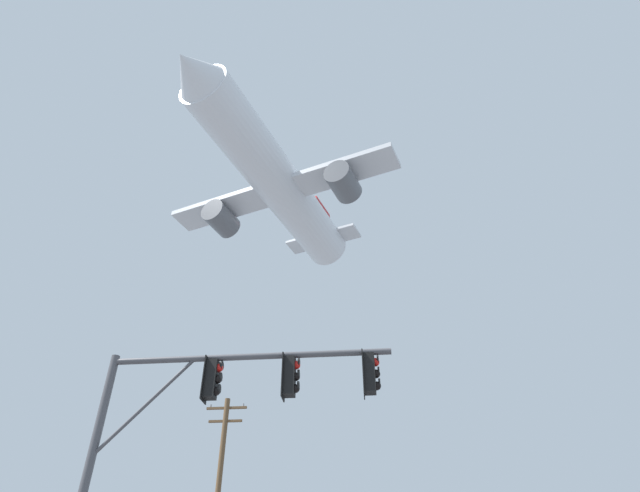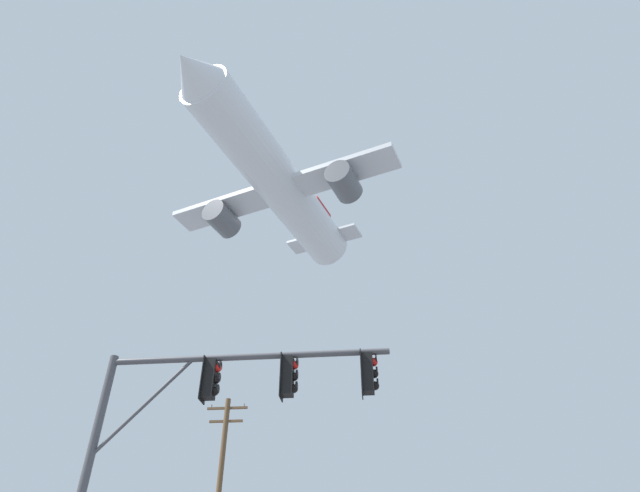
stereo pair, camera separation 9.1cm
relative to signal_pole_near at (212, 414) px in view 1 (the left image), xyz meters
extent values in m
cylinder|color=#4C4C51|center=(0.75, 0.00, 1.33)|extent=(6.67, 0.19, 0.15)
cylinder|color=#4C4C51|center=(-1.59, 0.01, 0.25)|extent=(2.06, 0.09, 2.23)
cube|color=black|center=(3.55, -0.02, 0.81)|extent=(0.26, 0.32, 0.90)
cylinder|color=black|center=(3.55, -0.02, 1.32)|extent=(0.05, 0.05, 0.12)
cube|color=black|center=(3.41, -0.02, 0.81)|extent=(0.03, 0.46, 1.04)
sphere|color=red|center=(3.69, -0.02, 1.08)|extent=(0.20, 0.20, 0.20)
cylinder|color=black|center=(3.76, -0.02, 1.14)|extent=(0.04, 0.21, 0.21)
sphere|color=black|center=(3.69, -0.02, 0.80)|extent=(0.20, 0.20, 0.20)
cylinder|color=black|center=(3.76, -0.02, 0.86)|extent=(0.04, 0.21, 0.21)
sphere|color=black|center=(3.69, -0.02, 0.52)|extent=(0.20, 0.20, 0.20)
cylinder|color=black|center=(3.76, -0.02, 0.58)|extent=(0.04, 0.21, 0.21)
cube|color=black|center=(1.71, -0.01, 0.81)|extent=(0.26, 0.32, 0.90)
cylinder|color=black|center=(1.71, -0.01, 1.32)|extent=(0.05, 0.05, 0.12)
cube|color=black|center=(1.57, -0.01, 0.81)|extent=(0.03, 0.46, 1.04)
sphere|color=red|center=(1.86, -0.01, 1.08)|extent=(0.20, 0.20, 0.20)
cylinder|color=black|center=(1.92, -0.01, 1.14)|extent=(0.04, 0.21, 0.21)
sphere|color=black|center=(1.86, -0.01, 0.80)|extent=(0.20, 0.20, 0.20)
cylinder|color=black|center=(1.92, -0.01, 0.86)|extent=(0.04, 0.21, 0.21)
sphere|color=black|center=(1.86, -0.01, 0.52)|extent=(0.20, 0.20, 0.20)
cylinder|color=black|center=(1.92, -0.01, 0.58)|extent=(0.04, 0.21, 0.21)
cube|color=black|center=(-0.12, 0.00, 0.81)|extent=(0.26, 0.32, 0.90)
cylinder|color=black|center=(-0.12, 0.00, 1.32)|extent=(0.05, 0.05, 0.12)
cube|color=black|center=(-0.26, 0.00, 0.81)|extent=(0.03, 0.46, 1.04)
sphere|color=red|center=(0.02, 0.00, 1.08)|extent=(0.20, 0.20, 0.20)
cylinder|color=black|center=(0.09, 0.00, 1.14)|extent=(0.04, 0.21, 0.21)
sphere|color=black|center=(0.02, 0.00, 0.80)|extent=(0.20, 0.20, 0.20)
cylinder|color=black|center=(0.09, 0.00, 0.86)|extent=(0.04, 0.21, 0.21)
sphere|color=black|center=(0.02, 0.00, 0.52)|extent=(0.20, 0.20, 0.20)
cylinder|color=black|center=(0.09, 0.00, 0.58)|extent=(0.04, 0.21, 0.21)
cube|color=brown|center=(-4.08, 15.88, 5.32)|extent=(2.20, 0.12, 0.12)
cube|color=brown|center=(-4.08, 15.88, 4.62)|extent=(1.80, 0.12, 0.12)
cylinder|color=gray|center=(-4.98, 15.88, 5.44)|extent=(0.10, 0.10, 0.18)
cylinder|color=gray|center=(-3.18, 15.88, 5.44)|extent=(0.10, 0.10, 0.18)
cylinder|color=white|center=(-3.49, 22.43, 27.68)|extent=(11.35, 23.04, 4.08)
cone|color=white|center=(-7.65, 10.37, 27.68)|extent=(4.58, 3.92, 3.88)
cone|color=white|center=(0.63, 34.37, 27.68)|extent=(4.11, 3.54, 3.47)
cube|color=silver|center=(-3.28, 23.03, 27.06)|extent=(21.42, 9.73, 0.46)
cylinder|color=#595B60|center=(2.46, 21.05, 25.84)|extent=(3.17, 3.64, 2.30)
cylinder|color=#595B60|center=(-9.02, 25.01, 25.84)|extent=(3.17, 3.64, 2.30)
cube|color=#B21E1E|center=(-0.24, 31.84, 29.97)|extent=(1.45, 3.48, 4.85)
cube|color=silver|center=(-0.16, 32.08, 28.06)|extent=(7.99, 4.67, 0.26)
camera|label=1|loc=(3.44, -11.30, -3.57)|focal=28.91mm
camera|label=2|loc=(3.53, -11.29, -3.57)|focal=28.91mm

